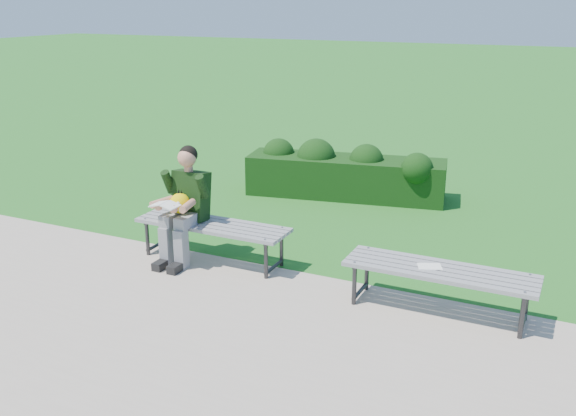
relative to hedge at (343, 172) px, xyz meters
The scene contains 7 objects.
ground 3.01m from the hedge, 84.50° to the right, with size 80.00×80.00×0.00m.
walkway 4.74m from the hedge, 86.53° to the right, with size 30.00×3.50×0.02m.
hedge is the anchor object (origin of this frame).
bench_left 3.12m from the hedge, 97.54° to the right, with size 1.80×0.50×0.46m.
bench_right 3.95m from the hedge, 55.90° to the right, with size 1.80×0.50×0.46m.
seated_boy 3.28m from the hedge, 102.55° to the right, with size 0.56×0.76×1.31m.
paper_sheet 3.90m from the hedge, 57.12° to the right, with size 0.26×0.23×0.01m.
Camera 1 is at (3.02, -5.94, 2.88)m, focal length 40.00 mm.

